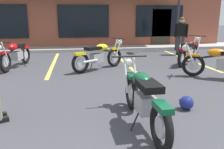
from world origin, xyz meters
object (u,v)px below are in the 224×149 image
at_px(motorcycle_silver_naked, 15,54).
at_px(motorcycle_red_sportbike, 189,51).
at_px(motorcycle_blue_standard, 220,62).
at_px(motorcycle_foreground_classic, 143,97).
at_px(person_in_shorts_foreground, 181,34).
at_px(motorcycle_black_cruiser, 99,56).
at_px(helmet_on_pavement, 186,103).

bearing_deg(motorcycle_silver_naked, motorcycle_red_sportbike, -2.37).
bearing_deg(motorcycle_blue_standard, motorcycle_silver_naked, 158.31).
distance_m(motorcycle_foreground_classic, motorcycle_blue_standard, 3.82).
height_order(motorcycle_red_sportbike, person_in_shorts_foreground, person_in_shorts_foreground).
bearing_deg(person_in_shorts_foreground, motorcycle_black_cruiser, -147.65).
xyz_separation_m(motorcycle_red_sportbike, motorcycle_silver_naked, (-6.08, 0.25, 0.00)).
relative_size(motorcycle_black_cruiser, motorcycle_silver_naked, 0.88).
distance_m(motorcycle_foreground_classic, motorcycle_silver_naked, 5.67).
height_order(motorcycle_black_cruiser, motorcycle_silver_naked, same).
distance_m(motorcycle_foreground_classic, motorcycle_black_cruiser, 4.12).
height_order(motorcycle_red_sportbike, motorcycle_silver_naked, same).
xyz_separation_m(motorcycle_blue_standard, person_in_shorts_foreground, (0.77, 4.16, 0.49)).
xyz_separation_m(motorcycle_foreground_classic, helmet_on_pavement, (0.98, 0.48, -0.33)).
height_order(motorcycle_silver_naked, motorcycle_blue_standard, same).
xyz_separation_m(motorcycle_black_cruiser, motorcycle_blue_standard, (3.19, -1.65, 0.00)).
height_order(motorcycle_black_cruiser, motorcycle_blue_standard, same).
distance_m(motorcycle_blue_standard, helmet_on_pavement, 2.79).
bearing_deg(motorcycle_foreground_classic, helmet_on_pavement, 26.13).
xyz_separation_m(motorcycle_silver_naked, helmet_on_pavement, (3.98, -4.33, -0.33)).
bearing_deg(motorcycle_foreground_classic, motorcycle_black_cruiser, 93.67).
relative_size(motorcycle_silver_naked, helmet_on_pavement, 8.00).
height_order(motorcycle_blue_standard, person_in_shorts_foreground, person_in_shorts_foreground).
bearing_deg(motorcycle_red_sportbike, motorcycle_foreground_classic, -124.05).
distance_m(motorcycle_foreground_classic, helmet_on_pavement, 1.14).
xyz_separation_m(motorcycle_foreground_classic, motorcycle_black_cruiser, (-0.26, 4.11, 0.00)).
bearing_deg(person_in_shorts_foreground, motorcycle_foreground_classic, -119.17).
bearing_deg(motorcycle_silver_naked, motorcycle_foreground_classic, -58.07).
relative_size(motorcycle_silver_naked, motorcycle_blue_standard, 1.11).
distance_m(motorcycle_black_cruiser, helmet_on_pavement, 3.85).
height_order(motorcycle_foreground_classic, motorcycle_red_sportbike, same).
bearing_deg(motorcycle_blue_standard, motorcycle_foreground_classic, -139.97).
xyz_separation_m(motorcycle_black_cruiser, person_in_shorts_foreground, (3.96, 2.51, 0.49)).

